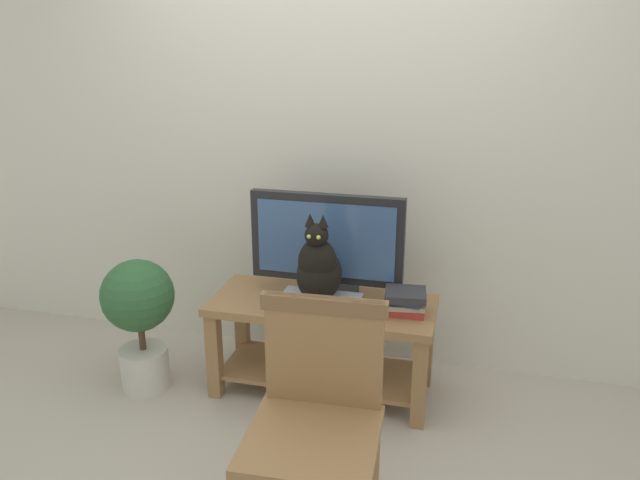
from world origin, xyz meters
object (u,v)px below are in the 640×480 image
at_px(cat, 319,268).
at_px(wooden_chair, 317,409).
at_px(book_stack, 405,301).
at_px(tv_stand, 322,331).
at_px(tv, 326,243).
at_px(media_box, 319,304).
at_px(potted_plant, 139,312).

height_order(cat, wooden_chair, cat).
bearing_deg(wooden_chair, book_stack, 78.11).
relative_size(tv_stand, tv, 1.45).
distance_m(media_box, book_stack, 0.44).
bearing_deg(media_box, tv, 92.76).
distance_m(tv_stand, cat, 0.42).
relative_size(tv, cat, 1.76).
relative_size(tv, potted_plant, 1.09).
relative_size(media_box, book_stack, 1.85).
bearing_deg(tv, book_stack, -14.16).
relative_size(tv, media_box, 1.98).
height_order(tv, potted_plant, tv).
bearing_deg(cat, wooden_chair, -75.78).
distance_m(tv_stand, potted_plant, 0.99).
relative_size(tv_stand, wooden_chair, 1.24).
bearing_deg(potted_plant, tv, 17.53).
xyz_separation_m(media_box, book_stack, (0.43, 0.08, 0.03)).
bearing_deg(book_stack, wooden_chair, -101.89).
xyz_separation_m(tv_stand, tv, (0.00, 0.09, 0.47)).
distance_m(tv, wooden_chair, 1.14).
relative_size(wooden_chair, book_stack, 4.28).
bearing_deg(potted_plant, media_box, 6.84).
bearing_deg(book_stack, tv, 165.84).
bearing_deg(potted_plant, book_stack, 7.87).
bearing_deg(cat, tv, 92.86).
height_order(tv_stand, tv, tv).
height_order(tv, cat, tv).
bearing_deg(cat, tv_stand, 94.98).
height_order(tv_stand, wooden_chair, wooden_chair).
bearing_deg(tv_stand, media_box, -84.88).
height_order(tv_stand, media_box, media_box).
bearing_deg(wooden_chair, media_box, 104.06).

